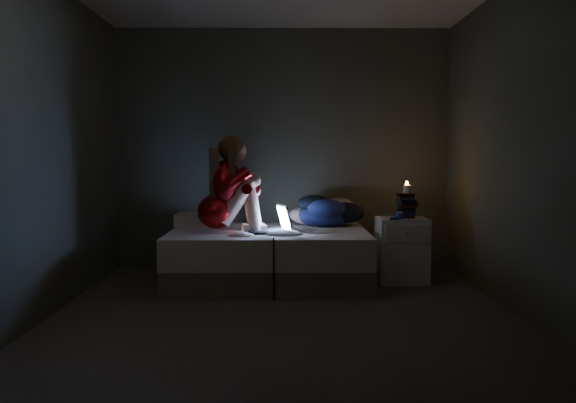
{
  "coord_description": "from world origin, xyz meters",
  "views": [
    {
      "loc": [
        0.0,
        -4.67,
        1.24
      ],
      "look_at": [
        0.05,
        1.0,
        0.8
      ],
      "focal_mm": 37.52,
      "sensor_mm": 36.0,
      "label": 1
    }
  ],
  "objects_px": {
    "woman": "(217,184)",
    "nightstand": "(402,250)",
    "bed": "(269,256)",
    "laptop": "(268,218)",
    "candle": "(407,189)",
    "phone": "(394,219)"
  },
  "relations": [
    {
      "from": "woman",
      "to": "nightstand",
      "type": "relative_size",
      "value": 1.45
    },
    {
      "from": "woman",
      "to": "candle",
      "type": "distance_m",
      "value": 1.85
    },
    {
      "from": "laptop",
      "to": "nightstand",
      "type": "xyz_separation_m",
      "value": [
        1.3,
        0.24,
        -0.34
      ]
    },
    {
      "from": "woman",
      "to": "laptop",
      "type": "height_order",
      "value": "woman"
    },
    {
      "from": "phone",
      "to": "woman",
      "type": "bearing_deg",
      "value": -161.34
    },
    {
      "from": "candle",
      "to": "phone",
      "type": "relative_size",
      "value": 0.57
    },
    {
      "from": "bed",
      "to": "phone",
      "type": "height_order",
      "value": "phone"
    },
    {
      "from": "bed",
      "to": "nightstand",
      "type": "bearing_deg",
      "value": 1.51
    },
    {
      "from": "candle",
      "to": "laptop",
      "type": "bearing_deg",
      "value": -167.57
    },
    {
      "from": "woman",
      "to": "nightstand",
      "type": "height_order",
      "value": "woman"
    },
    {
      "from": "bed",
      "to": "laptop",
      "type": "relative_size",
      "value": 4.94
    },
    {
      "from": "woman",
      "to": "laptop",
      "type": "bearing_deg",
      "value": -15.13
    },
    {
      "from": "nightstand",
      "to": "laptop",
      "type": "bearing_deg",
      "value": -170.14
    },
    {
      "from": "bed",
      "to": "woman",
      "type": "bearing_deg",
      "value": -162.69
    },
    {
      "from": "woman",
      "to": "bed",
      "type": "bearing_deg",
      "value": 8.35
    },
    {
      "from": "candle",
      "to": "bed",
      "type": "bearing_deg",
      "value": -176.0
    },
    {
      "from": "woman",
      "to": "nightstand",
      "type": "xyz_separation_m",
      "value": [
        1.78,
        0.19,
        -0.66
      ]
    },
    {
      "from": "nightstand",
      "to": "bed",
      "type": "bearing_deg",
      "value": -179.0
    },
    {
      "from": "bed",
      "to": "phone",
      "type": "distance_m",
      "value": 1.25
    },
    {
      "from": "bed",
      "to": "candle",
      "type": "bearing_deg",
      "value": 4.0
    },
    {
      "from": "nightstand",
      "to": "phone",
      "type": "relative_size",
      "value": 4.48
    },
    {
      "from": "laptop",
      "to": "candle",
      "type": "xyz_separation_m",
      "value": [
        1.35,
        0.3,
        0.25
      ]
    }
  ]
}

